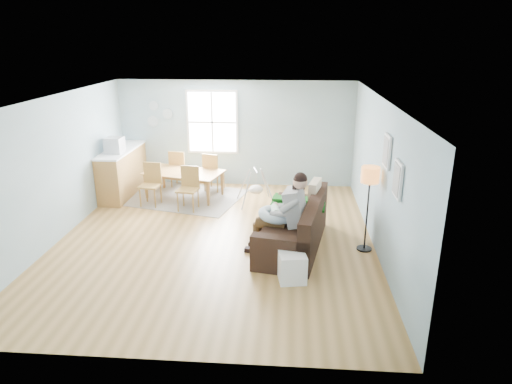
# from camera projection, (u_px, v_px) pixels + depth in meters

# --- Properties ---
(room) EXTENTS (8.40, 9.40, 3.90)m
(room) POSITION_uv_depth(u_px,v_px,m) (212.00, 114.00, 8.05)
(room) COLOR olive
(window) EXTENTS (1.32, 0.08, 1.62)m
(window) POSITION_uv_depth(u_px,v_px,m) (212.00, 122.00, 11.61)
(window) COLOR white
(window) RESTS_ON room
(pictures) EXTENTS (0.05, 1.34, 0.74)m
(pictures) POSITION_uv_depth(u_px,v_px,m) (392.00, 165.00, 7.03)
(pictures) COLOR white
(pictures) RESTS_ON room
(wall_plates) EXTENTS (0.67, 0.02, 0.66)m
(wall_plates) POSITION_uv_depth(u_px,v_px,m) (158.00, 114.00, 11.66)
(wall_plates) COLOR #90A5AD
(wall_plates) RESTS_ON room
(sofa) EXTENTS (1.40, 2.47, 0.94)m
(sofa) POSITION_uv_depth(u_px,v_px,m) (296.00, 230.00, 8.42)
(sofa) COLOR black
(sofa) RESTS_ON room
(green_throw) EXTENTS (1.14, 0.99, 0.04)m
(green_throw) POSITION_uv_depth(u_px,v_px,m) (299.00, 202.00, 9.07)
(green_throw) COLOR #135414
(green_throw) RESTS_ON sofa
(beige_pillow) EXTENTS (0.28, 0.56, 0.54)m
(beige_pillow) POSITION_uv_depth(u_px,v_px,m) (315.00, 194.00, 8.76)
(beige_pillow) COLOR beige
(beige_pillow) RESTS_ON sofa
(father) EXTENTS (1.16, 0.65, 1.54)m
(father) POSITION_uv_depth(u_px,v_px,m) (285.00, 211.00, 8.00)
(father) COLOR #979699
(father) RESTS_ON sofa
(nursing_pillow) EXTENTS (0.66, 0.65, 0.25)m
(nursing_pillow) POSITION_uv_depth(u_px,v_px,m) (275.00, 215.00, 8.07)
(nursing_pillow) COLOR silver
(nursing_pillow) RESTS_ON father
(infant) EXTENTS (0.19, 0.42, 0.15)m
(infant) POSITION_uv_depth(u_px,v_px,m) (275.00, 209.00, 8.08)
(infant) COLOR silver
(infant) RESTS_ON nursing_pillow
(toddler) EXTENTS (0.62, 0.40, 0.92)m
(toddler) POSITION_uv_depth(u_px,v_px,m) (294.00, 202.00, 8.50)
(toddler) COLOR white
(toddler) RESTS_ON sofa
(floor_lamp) EXTENTS (0.32, 0.32, 1.58)m
(floor_lamp) POSITION_uv_depth(u_px,v_px,m) (370.00, 182.00, 7.99)
(floor_lamp) COLOR black
(floor_lamp) RESTS_ON room
(storage_cube) EXTENTS (0.48, 0.44, 0.47)m
(storage_cube) POSITION_uv_depth(u_px,v_px,m) (292.00, 268.00, 7.25)
(storage_cube) COLOR white
(storage_cube) RESTS_ON room
(rug) EXTENTS (3.07, 2.60, 0.01)m
(rug) POSITION_uv_depth(u_px,v_px,m) (185.00, 197.00, 11.13)
(rug) COLOR gray
(rug) RESTS_ON room
(dining_table) EXTENTS (2.01, 1.44, 0.64)m
(dining_table) POSITION_uv_depth(u_px,v_px,m) (184.00, 185.00, 11.03)
(dining_table) COLOR brown
(dining_table) RESTS_ON rug
(chair_sw) EXTENTS (0.49, 0.49, 0.98)m
(chair_sw) POSITION_uv_depth(u_px,v_px,m) (151.00, 181.00, 10.51)
(chair_sw) COLOR olive
(chair_sw) RESTS_ON rug
(chair_se) EXTENTS (0.49, 0.49, 0.98)m
(chair_se) POSITION_uv_depth(u_px,v_px,m) (189.00, 185.00, 10.22)
(chair_se) COLOR olive
(chair_se) RESTS_ON rug
(chair_nw) EXTENTS (0.50, 0.50, 0.98)m
(chair_nw) POSITION_uv_depth(u_px,v_px,m) (179.00, 167.00, 11.68)
(chair_nw) COLOR olive
(chair_nw) RESTS_ON rug
(chair_ne) EXTENTS (0.56, 0.56, 0.98)m
(chair_ne) POSITION_uv_depth(u_px,v_px,m) (212.00, 170.00, 11.40)
(chair_ne) COLOR olive
(chair_ne) RESTS_ON rug
(counter) EXTENTS (0.63, 2.05, 1.14)m
(counter) POSITION_uv_depth(u_px,v_px,m) (123.00, 171.00, 11.20)
(counter) COLOR brown
(counter) RESTS_ON room
(monitor) EXTENTS (0.40, 0.38, 0.36)m
(monitor) POSITION_uv_depth(u_px,v_px,m) (114.00, 145.00, 10.59)
(monitor) COLOR #ADADB2
(monitor) RESTS_ON counter
(baby_swing) EXTENTS (0.97, 0.98, 0.82)m
(baby_swing) POSITION_uv_depth(u_px,v_px,m) (256.00, 189.00, 10.58)
(baby_swing) COLOR #ADADB2
(baby_swing) RESTS_ON room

